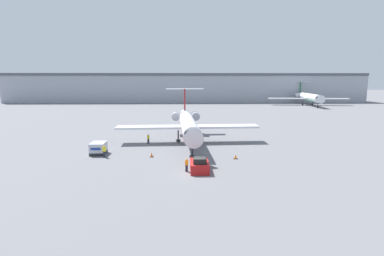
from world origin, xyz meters
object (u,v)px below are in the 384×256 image
object	(u,v)px
worker_by_wing	(148,139)
worker_on_apron	(104,151)
traffic_cone_left	(152,155)
pushback_tug	(199,165)
luggage_cart	(98,148)
traffic_cone_right	(236,157)
airplane_main	(188,123)
worker_near_tug	(187,164)
airplane_parked_far_left	(308,97)

from	to	relation	value
worker_by_wing	worker_on_apron	size ratio (longest dim) A/B	0.89
worker_on_apron	traffic_cone_left	distance (m)	6.97
worker_by_wing	pushback_tug	bearing A→B (deg)	-63.55
luggage_cart	traffic_cone_right	distance (m)	20.94
worker_by_wing	luggage_cart	bearing A→B (deg)	-131.01
traffic_cone_left	airplane_main	bearing A→B (deg)	62.15
worker_near_tug	airplane_parked_far_left	xyz separation A→B (m)	(55.53, 96.87, 2.78)
luggage_cart	traffic_cone_left	distance (m)	8.62
airplane_main	traffic_cone_right	xyz separation A→B (m)	(6.77, -11.84, -3.17)
worker_by_wing	worker_on_apron	distance (m)	11.10
worker_on_apron	traffic_cone_left	bearing A→B (deg)	-0.04
airplane_main	worker_on_apron	size ratio (longest dim) A/B	14.82
traffic_cone_right	airplane_main	bearing A→B (deg)	119.76
pushback_tug	airplane_parked_far_left	size ratio (longest dim) A/B	0.12
traffic_cone_left	airplane_parked_far_left	distance (m)	108.28
traffic_cone_right	airplane_parked_far_left	xyz separation A→B (m)	(48.37, 91.00, 3.38)
pushback_tug	traffic_cone_right	bearing A→B (deg)	45.64
airplane_main	worker_by_wing	xyz separation A→B (m)	(-7.14, -0.72, -2.61)
pushback_tug	worker_by_wing	world-z (taller)	pushback_tug
airplane_main	worker_by_wing	world-z (taller)	airplane_main
airplane_main	worker_near_tug	size ratio (longest dim) A/B	15.99
worker_on_apron	worker_near_tug	bearing A→B (deg)	-30.97
traffic_cone_left	worker_near_tug	bearing A→B (deg)	-54.67
worker_by_wing	airplane_parked_far_left	size ratio (longest dim) A/B	0.05
airplane_main	pushback_tug	bearing A→B (deg)	-86.03
worker_near_tug	airplane_parked_far_left	bearing A→B (deg)	60.18
traffic_cone_left	airplane_parked_far_left	size ratio (longest dim) A/B	0.02
worker_by_wing	airplane_main	bearing A→B (deg)	5.78
traffic_cone_left	airplane_parked_far_left	xyz separation A→B (m)	(60.67, 89.63, 3.35)
airplane_parked_far_left	luggage_cart	bearing A→B (deg)	-128.22
worker_near_tug	traffic_cone_left	xyz separation A→B (m)	(-5.13, 7.24, -0.57)
airplane_main	luggage_cart	bearing A→B (deg)	-148.57
worker_by_wing	traffic_cone_right	size ratio (longest dim) A/B	2.57
pushback_tug	worker_on_apron	size ratio (longest dim) A/B	2.19
traffic_cone_right	traffic_cone_left	bearing A→B (deg)	173.63
luggage_cart	airplane_parked_far_left	xyz separation A→B (m)	(69.03, 87.66, 2.77)
luggage_cart	worker_near_tug	size ratio (longest dim) A/B	1.65
worker_by_wing	airplane_parked_far_left	world-z (taller)	airplane_parked_far_left
pushback_tug	worker_by_wing	xyz separation A→B (m)	(-8.35, 16.80, 0.15)
airplane_main	worker_near_tug	distance (m)	17.90
airplane_parked_far_left	traffic_cone_right	bearing A→B (deg)	-117.99
luggage_cart	traffic_cone_right	xyz separation A→B (m)	(20.67, -3.34, -0.61)
airplane_main	traffic_cone_right	size ratio (longest dim) A/B	42.90
pushback_tug	traffic_cone_left	bearing A→B (deg)	133.72
worker_on_apron	airplane_parked_far_left	size ratio (longest dim) A/B	0.05
luggage_cart	pushback_tug	bearing A→B (deg)	-30.84
worker_near_tug	airplane_parked_far_left	world-z (taller)	airplane_parked_far_left
airplane_main	luggage_cart	world-z (taller)	airplane_main
worker_near_tug	luggage_cart	bearing A→B (deg)	145.70
airplane_main	traffic_cone_left	size ratio (longest dim) A/B	38.83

